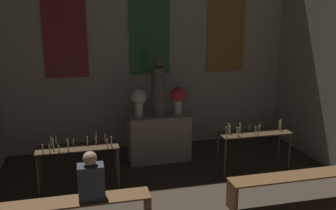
# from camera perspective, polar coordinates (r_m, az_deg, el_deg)

# --- Properties ---
(wall_back) EXTENTS (6.47, 0.16, 5.15)m
(wall_back) POSITION_cam_1_polar(r_m,az_deg,el_deg) (8.20, -2.94, 11.41)
(wall_back) COLOR #B2AD9E
(wall_back) RESTS_ON ground_plane
(altar) EXTENTS (1.23, 0.57, 0.95)m
(altar) POSITION_cam_1_polar(r_m,az_deg,el_deg) (7.70, -1.41, -4.95)
(altar) COLOR gray
(altar) RESTS_ON ground_plane
(statue) EXTENTS (0.29, 0.29, 1.17)m
(statue) POSITION_cam_1_polar(r_m,az_deg,el_deg) (7.43, -1.46, 2.46)
(statue) COLOR #5B5651
(statue) RESTS_ON altar
(flower_vase_left) EXTENTS (0.31, 0.31, 0.56)m
(flower_vase_left) POSITION_cam_1_polar(r_m,az_deg,el_deg) (7.40, -4.49, 0.85)
(flower_vase_left) COLOR beige
(flower_vase_left) RESTS_ON altar
(flower_vase_right) EXTENTS (0.31, 0.31, 0.56)m
(flower_vase_right) POSITION_cam_1_polar(r_m,az_deg,el_deg) (7.56, 1.52, 1.19)
(flower_vase_right) COLOR beige
(flower_vase_right) RESTS_ON altar
(candle_rack_left) EXTENTS (1.35, 0.44, 1.00)m
(candle_rack_left) POSITION_cam_1_polar(r_m,az_deg,el_deg) (6.51, -13.56, -7.02)
(candle_rack_left) COLOR #473823
(candle_rack_left) RESTS_ON ground_plane
(candle_rack_right) EXTENTS (1.35, 0.44, 0.99)m
(candle_rack_right) POSITION_cam_1_polar(r_m,az_deg,el_deg) (7.23, 12.95, -4.80)
(candle_rack_right) COLOR #473823
(candle_rack_right) RESTS_ON ground_plane
(pew_back_left) EXTENTS (2.25, 0.36, 0.47)m
(pew_back_left) POSITION_cam_1_polar(r_m,az_deg,el_deg) (5.54, -14.78, -15.06)
(pew_back_left) COLOR brown
(pew_back_left) RESTS_ON ground_plane
(pew_back_right) EXTENTS (2.25, 0.36, 0.47)m
(pew_back_right) POSITION_cam_1_polar(r_m,az_deg,el_deg) (6.44, 18.95, -11.02)
(pew_back_right) COLOR brown
(pew_back_right) RESTS_ON ground_plane
(person_seated) EXTENTS (0.36, 0.24, 0.70)m
(person_seated) POSITION_cam_1_polar(r_m,az_deg,el_deg) (5.35, -11.65, -10.91)
(person_seated) COLOR #383D47
(person_seated) RESTS_ON pew_back_left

